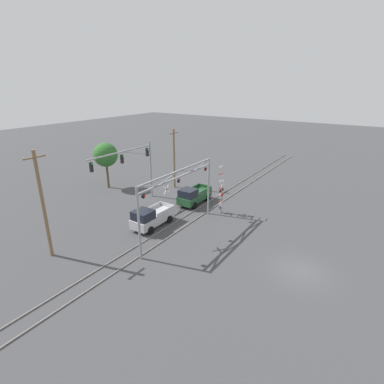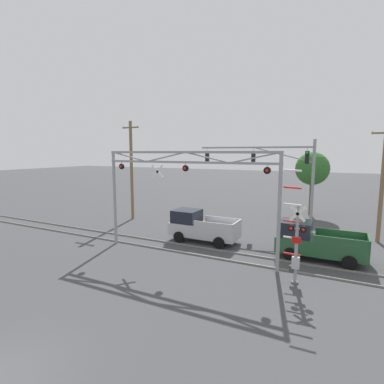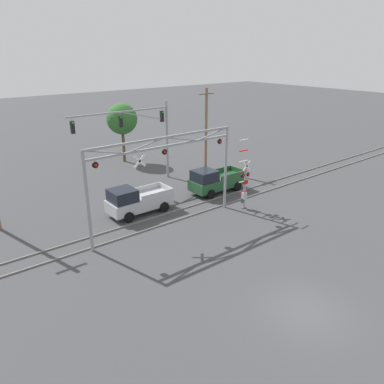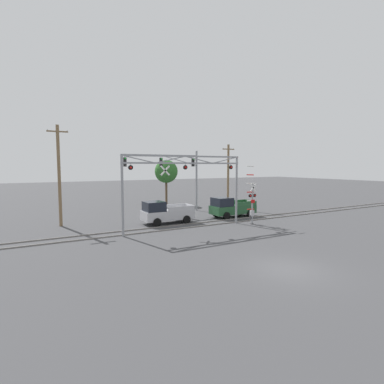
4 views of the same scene
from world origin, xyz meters
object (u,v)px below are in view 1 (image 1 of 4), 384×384
at_px(crossing_gantry, 179,188).
at_px(traffic_signal_span, 137,162).
at_px(utility_pole_right, 174,158).
at_px(background_tree_beyond_span, 106,155).
at_px(pickup_truck_lead, 151,217).
at_px(crossing_signal_mast, 221,197).
at_px(utility_pole_left, 43,204).
at_px(pickup_truck_following, 193,196).

distance_m(crossing_gantry, traffic_signal_span, 9.92).
relative_size(utility_pole_right, background_tree_beyond_span, 1.29).
height_order(utility_pole_right, background_tree_beyond_span, utility_pole_right).
height_order(traffic_signal_span, pickup_truck_lead, traffic_signal_span).
height_order(crossing_gantry, traffic_signal_span, traffic_signal_span).
distance_m(crossing_signal_mast, utility_pole_right, 10.98).
height_order(pickup_truck_lead, background_tree_beyond_span, background_tree_beyond_span).
distance_m(crossing_gantry, background_tree_beyond_span, 17.49).
height_order(crossing_gantry, crossing_signal_mast, crossing_gantry).
relative_size(utility_pole_left, background_tree_beyond_span, 1.44).
distance_m(utility_pole_left, utility_pole_right, 20.51).
bearing_deg(pickup_truck_lead, utility_pole_right, 25.54).
height_order(crossing_signal_mast, background_tree_beyond_span, background_tree_beyond_span).
relative_size(pickup_truck_following, background_tree_beyond_span, 0.78).
bearing_deg(utility_pole_left, crossing_gantry, -35.84).
bearing_deg(crossing_gantry, pickup_truck_following, 23.02).
bearing_deg(pickup_truck_following, traffic_signal_span, 118.22).
xyz_separation_m(utility_pole_right, background_tree_beyond_span, (-5.30, 7.82, 0.43)).
bearing_deg(pickup_truck_following, utility_pole_left, 167.31).
xyz_separation_m(crossing_signal_mast, traffic_signal_span, (-2.64, 10.16, 3.10)).
bearing_deg(crossing_gantry, utility_pole_left, 144.16).
bearing_deg(pickup_truck_lead, background_tree_beyond_span, 65.10).
xyz_separation_m(pickup_truck_following, background_tree_beyond_span, (-1.55, 13.48, 3.69)).
bearing_deg(background_tree_beyond_span, pickup_truck_lead, -114.90).
xyz_separation_m(crossing_gantry, background_tree_beyond_span, (5.67, 16.55, 0.03)).
bearing_deg(utility_pole_right, traffic_signal_span, 177.17).
distance_m(traffic_signal_span, background_tree_beyond_span, 7.67).
distance_m(pickup_truck_following, utility_pole_left, 17.48).
bearing_deg(traffic_signal_span, pickup_truck_following, -61.78).
relative_size(crossing_gantry, utility_pole_left, 1.23).
xyz_separation_m(pickup_truck_following, utility_pole_right, (3.76, 5.67, 3.25)).
bearing_deg(crossing_gantry, pickup_truck_lead, 98.84).
xyz_separation_m(crossing_gantry, utility_pole_left, (-9.44, 6.82, 0.08)).
distance_m(crossing_gantry, utility_pole_left, 11.65).
relative_size(crossing_gantry, pickup_truck_lead, 2.30).
distance_m(traffic_signal_span, pickup_truck_lead, 8.40).
bearing_deg(utility_pole_right, crossing_signal_mast, -113.86).
bearing_deg(pickup_truck_following, crossing_signal_mast, -98.03).
xyz_separation_m(crossing_gantry, utility_pole_right, (10.97, 8.73, -0.40)).
relative_size(crossing_signal_mast, background_tree_beyond_span, 0.87).
relative_size(pickup_truck_lead, background_tree_beyond_span, 0.77).
height_order(pickup_truck_following, utility_pole_right, utility_pole_right).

